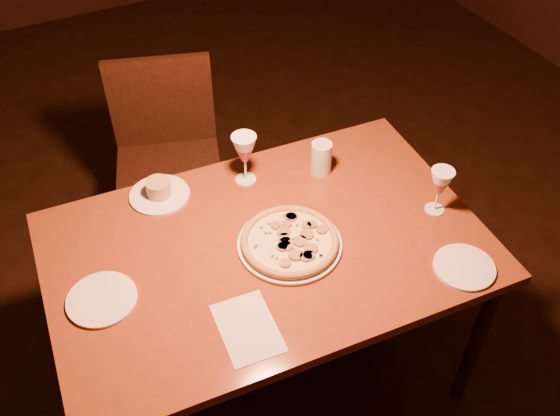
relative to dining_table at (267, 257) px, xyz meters
name	(u,v)px	position (x,y,z in m)	size (l,w,h in m)	color
floor	(236,382)	(-0.15, 0.01, -0.70)	(7.00, 7.00, 0.00)	black
dining_table	(267,257)	(0.00, 0.00, 0.00)	(1.50, 1.01, 0.77)	brown
chair_far	(168,155)	(-0.07, 0.88, -0.17)	(0.57, 0.57, 0.95)	black
pizza_plate	(290,242)	(0.06, -0.04, 0.09)	(0.35, 0.35, 0.04)	white
ramekin_saucer	(159,191)	(-0.24, 0.39, 0.09)	(0.22, 0.22, 0.07)	white
wine_glass_far	(245,159)	(0.07, 0.33, 0.17)	(0.09, 0.09, 0.20)	#BA534D
wine_glass_right	(439,191)	(0.60, -0.12, 0.16)	(0.08, 0.08, 0.18)	#BA534D
water_tumbler	(321,158)	(0.34, 0.24, 0.13)	(0.08, 0.08, 0.13)	silver
side_plate_left	(102,299)	(-0.55, 0.02, 0.07)	(0.22, 0.22, 0.01)	white
side_plate_near	(464,267)	(0.52, -0.38, 0.07)	(0.20, 0.20, 0.01)	white
menu_card	(248,328)	(-0.20, -0.28, 0.07)	(0.16, 0.24, 0.00)	beige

